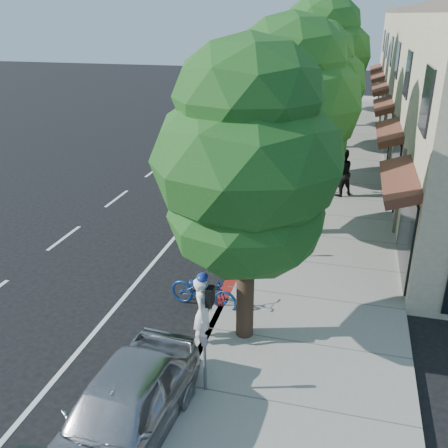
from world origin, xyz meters
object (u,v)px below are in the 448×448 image
(cyclist, at_px, (203,312))
(silver_suv, at_px, (229,176))
(street_tree_1, at_px, (289,107))
(dark_suv_far, at_px, (290,108))
(pedestrian, at_px, (342,173))
(bicycle, at_px, (204,291))
(street_tree_0, at_px, (248,165))
(street_tree_2, at_px, (308,88))
(white_pickup, at_px, (289,122))
(street_tree_3, at_px, (321,57))
(street_tree_5, at_px, (333,47))
(street_tree_4, at_px, (328,53))
(near_car_a, at_px, (121,412))
(dark_sedan, at_px, (242,162))

(cyclist, distance_m, silver_suv, 10.43)
(street_tree_1, relative_size, silver_suv, 1.35)
(dark_suv_far, distance_m, pedestrian, 16.79)
(street_tree_1, relative_size, dark_suv_far, 1.59)
(bicycle, distance_m, silver_suv, 8.89)
(street_tree_0, xyz_separation_m, street_tree_2, (0.00, 12.00, -0.05))
(street_tree_2, bearing_deg, white_pickup, 101.58)
(white_pickup, bearing_deg, street_tree_3, -57.52)
(pedestrian, bearing_deg, dark_suv_far, -111.72)
(bicycle, relative_size, dark_suv_far, 0.42)
(white_pickup, bearing_deg, street_tree_5, 78.70)
(street_tree_5, relative_size, pedestrian, 3.99)
(street_tree_4, distance_m, white_pickup, 5.28)
(near_car_a, relative_size, pedestrian, 2.15)
(street_tree_4, bearing_deg, bicycle, -93.24)
(bicycle, bearing_deg, dark_sedan, 17.68)
(street_tree_2, bearing_deg, dark_suv_far, 99.67)
(cyclist, relative_size, silver_suv, 0.33)
(cyclist, bearing_deg, street_tree_4, -5.29)
(street_tree_3, distance_m, street_tree_4, 6.00)
(dark_sedan, height_order, pedestrian, pedestrian)
(street_tree_4, height_order, street_tree_5, street_tree_5)
(cyclist, bearing_deg, dark_sedan, 5.44)
(street_tree_4, bearing_deg, street_tree_2, -90.00)
(street_tree_5, distance_m, near_car_a, 33.77)
(street_tree_5, bearing_deg, dark_sedan, -98.70)
(street_tree_3, bearing_deg, street_tree_0, -90.00)
(dark_suv_far, bearing_deg, street_tree_1, -84.04)
(street_tree_0, bearing_deg, pedestrian, 80.56)
(bicycle, distance_m, dark_sedan, 11.01)
(street_tree_3, relative_size, dark_suv_far, 1.80)
(street_tree_3, xyz_separation_m, white_pickup, (-1.81, 2.82, -3.99))
(cyclist, bearing_deg, street_tree_2, -7.22)
(street_tree_1, relative_size, dark_sedan, 1.57)
(street_tree_0, xyz_separation_m, white_pickup, (-1.81, 20.82, -3.29))
(street_tree_5, bearing_deg, street_tree_2, -90.00)
(street_tree_3, xyz_separation_m, dark_suv_far, (-2.48, 8.54, -4.13))
(street_tree_0, xyz_separation_m, silver_suv, (-2.83, 9.82, -3.45))
(street_tree_0, height_order, bicycle, street_tree_0)
(street_tree_5, bearing_deg, pedestrian, -85.04)
(street_tree_3, bearing_deg, street_tree_1, -90.00)
(silver_suv, bearing_deg, street_tree_1, -60.66)
(dark_suv_far, xyz_separation_m, pedestrian, (4.19, -16.25, 0.35))
(white_pickup, height_order, pedestrian, pedestrian)
(street_tree_3, relative_size, white_pickup, 1.30)
(street_tree_1, height_order, cyclist, street_tree_1)
(street_tree_4, bearing_deg, white_pickup, -119.59)
(street_tree_2, distance_m, street_tree_3, 6.05)
(silver_suv, distance_m, white_pickup, 11.05)
(dark_suv_far, bearing_deg, street_tree_4, -46.65)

